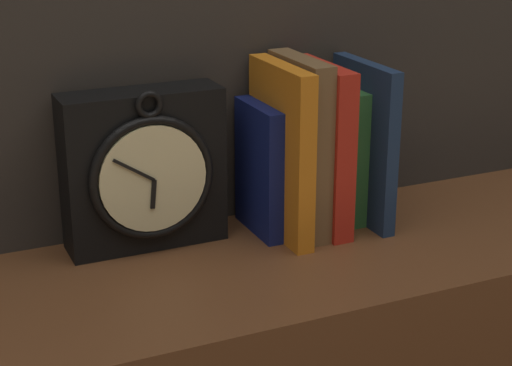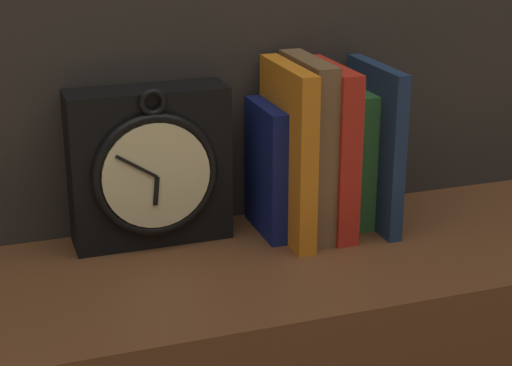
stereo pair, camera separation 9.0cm
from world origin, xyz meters
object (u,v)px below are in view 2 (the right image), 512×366
Objects in this scene: book_slot1_orange at (288,152)px; clock at (150,167)px; book_slot0_navy at (266,170)px; book_slot5_navy at (374,146)px; book_slot3_red at (329,149)px; book_slot4_green at (348,156)px; book_slot2_brown at (307,147)px.

clock is at bearing 167.59° from book_slot1_orange.
book_slot0_navy is 0.04m from book_slot1_orange.
book_slot0_navy is at bearing 172.86° from book_slot5_navy.
book_slot3_red reaches higher than book_slot4_green.
clock is 0.21m from book_slot2_brown.
clock is 1.14× the size of book_slot4_green.
book_slot3_red is at bearing -8.24° from clock.
book_slot2_brown is 0.03m from book_slot3_red.
book_slot0_navy is 0.09m from book_slot3_red.
book_slot1_orange is 1.02× the size of book_slot3_red.
book_slot4_green is (0.04, 0.02, -0.02)m from book_slot3_red.
book_slot3_red is 1.01× the size of book_slot5_navy.
book_slot2_brown is 0.08m from book_slot4_green.
book_slot1_orange is at bearing -175.90° from book_slot3_red.
book_slot4_green is (0.13, 0.00, 0.01)m from book_slot0_navy.
book_slot4_green is at bearing 1.07° from book_slot0_navy.
book_slot1_orange reaches higher than clock.
clock is 0.31m from book_slot5_navy.
book_slot0_navy is at bearing 169.33° from book_slot3_red.
book_slot0_navy is (0.16, -0.02, -0.02)m from clock.
book_slot1_orange is 0.13m from book_slot5_navy.
clock is at bearing 171.76° from book_slot3_red.
book_slot2_brown reaches higher than book_slot1_orange.
book_slot2_brown is at bearing 176.46° from book_slot5_navy.
book_slot2_brown is at bearing -8.61° from clock.
book_slot4_green is at bearing 142.90° from book_slot5_navy.
book_slot5_navy is (0.07, -0.00, -0.00)m from book_slot3_red.
clock reaches higher than book_slot4_green.
book_slot0_navy is 0.75× the size of book_slot2_brown.
clock is 0.28m from book_slot4_green.
book_slot0_navy is 0.79× the size of book_slot5_navy.
book_slot0_navy is 0.16m from book_slot5_navy.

